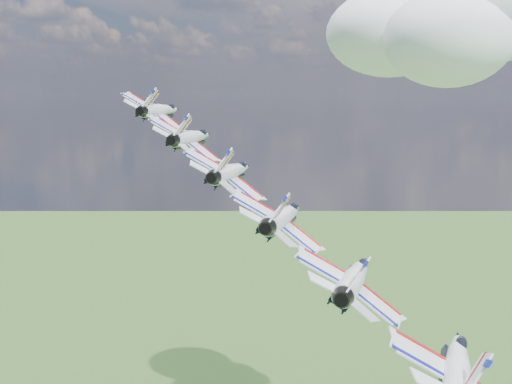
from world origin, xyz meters
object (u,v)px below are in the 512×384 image
at_px(jet_3, 284,216).
at_px(jet_5, 457,365).
at_px(jet_2, 232,171).
at_px(jet_0, 161,110).
at_px(jet_4, 355,277).
at_px(jet_1, 192,137).

height_order(jet_3, jet_5, jet_3).
relative_size(jet_2, jet_3, 1.00).
distance_m(jet_0, jet_4, 49.81).
bearing_deg(jet_2, jet_3, -48.23).
bearing_deg(jet_3, jet_5, -48.23).
height_order(jet_0, jet_3, jet_0).
bearing_deg(jet_1, jet_3, -48.23).
height_order(jet_2, jet_5, jet_2).
relative_size(jet_0, jet_5, 1.00).
relative_size(jet_0, jet_2, 1.00).
bearing_deg(jet_0, jet_4, -48.23).
bearing_deg(jet_3, jet_4, -48.23).
xyz_separation_m(jet_0, jet_2, (18.09, -15.97, -6.17)).
xyz_separation_m(jet_1, jet_4, (27.13, -23.95, -9.25)).
xyz_separation_m(jet_4, jet_5, (9.04, -7.98, -3.08)).
xyz_separation_m(jet_0, jet_5, (45.22, -39.92, -15.42)).
relative_size(jet_1, jet_5, 1.00).
bearing_deg(jet_1, jet_4, -48.23).
xyz_separation_m(jet_1, jet_2, (9.04, -7.98, -3.08)).
height_order(jet_4, jet_5, jet_4).
xyz_separation_m(jet_2, jet_4, (18.09, -15.97, -6.17)).
bearing_deg(jet_5, jet_2, 131.77).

